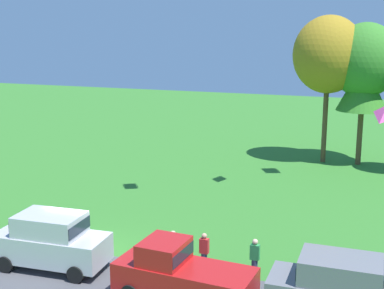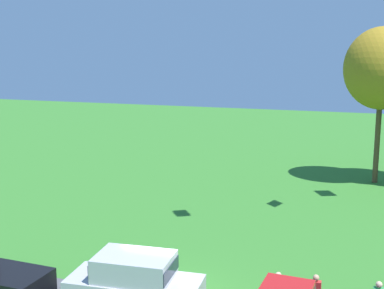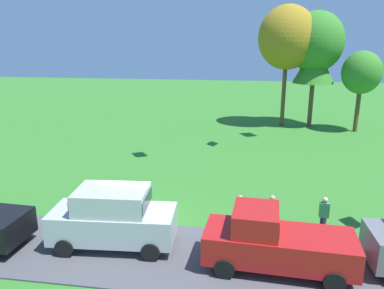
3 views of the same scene
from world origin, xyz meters
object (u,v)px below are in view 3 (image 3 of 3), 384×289
object	(u,v)px
car_suv_mid_row	(113,215)
person_on_lawn	(240,215)
tree_left_of_center	(314,63)
car_pickup_far_end	(273,240)
tree_lone_near	(287,38)
tree_center_back	(362,73)
tree_far_left	(316,42)
person_watching_sky	(271,215)
person_beside_suv	(324,217)

from	to	relation	value
car_suv_mid_row	person_on_lawn	distance (m)	4.95
tree_left_of_center	car_pickup_far_end	bearing A→B (deg)	-101.17
car_suv_mid_row	tree_left_of_center	xyz separation A→B (m)	(10.37, 22.43, 4.37)
car_suv_mid_row	tree_lone_near	bearing A→B (deg)	70.51
tree_center_back	tree_left_of_center	bearing A→B (deg)	158.29
car_pickup_far_end	tree_lone_near	bearing A→B (deg)	84.82
car_suv_mid_row	car_pickup_far_end	world-z (taller)	car_suv_mid_row
car_suv_mid_row	car_pickup_far_end	distance (m)	5.86
car_suv_mid_row	tree_far_left	bearing A→B (deg)	65.40
tree_lone_near	tree_far_left	xyz separation A→B (m)	(2.47, 0.32, -0.38)
person_watching_sky	tree_center_back	xyz separation A→B (m)	(8.07, 19.19, 4.10)
person_watching_sky	tree_left_of_center	bearing A→B (deg)	77.80
person_beside_suv	tree_center_back	xyz separation A→B (m)	(6.05, 19.06, 4.10)
person_watching_sky	tree_lone_near	size ratio (longest dim) A/B	0.16
person_beside_suv	tree_lone_near	world-z (taller)	tree_lone_near
person_on_lawn	person_beside_suv	size ratio (longest dim) A/B	1.00
tree_lone_near	tree_far_left	size ratio (longest dim) A/B	1.05
person_watching_sky	tree_center_back	distance (m)	21.22
car_pickup_far_end	tree_far_left	distance (m)	24.52
person_watching_sky	tree_far_left	xyz separation A→B (m)	(4.47, 20.87, 6.54)
person_on_lawn	tree_far_left	distance (m)	22.80
person_on_lawn	car_pickup_far_end	bearing A→B (deg)	-61.89
car_suv_mid_row	tree_left_of_center	size ratio (longest dim) A/B	0.63
car_suv_mid_row	person_beside_suv	size ratio (longest dim) A/B	2.76
car_suv_mid_row	tree_lone_near	size ratio (longest dim) A/B	0.45
car_suv_mid_row	car_pickup_far_end	xyz separation A→B (m)	(5.83, -0.58, -0.19)
person_watching_sky	person_beside_suv	size ratio (longest dim) A/B	1.00
person_on_lawn	tree_lone_near	xyz separation A→B (m)	(3.24, 20.76, 6.91)
person_on_lawn	tree_center_back	world-z (taller)	tree_center_back
tree_center_back	tree_far_left	bearing A→B (deg)	154.98
car_suv_mid_row	tree_center_back	distance (m)	25.49
person_watching_sky	tree_center_back	world-z (taller)	tree_center_back
car_pickup_far_end	tree_left_of_center	size ratio (longest dim) A/B	0.68
car_suv_mid_row	tree_lone_near	xyz separation A→B (m)	(7.91, 22.35, 6.50)
tree_far_left	tree_lone_near	bearing A→B (deg)	-172.58
tree_center_back	person_beside_suv	bearing A→B (deg)	-107.60
car_pickup_far_end	person_on_lawn	distance (m)	2.48
car_pickup_far_end	car_suv_mid_row	bearing A→B (deg)	174.29
car_pickup_far_end	tree_left_of_center	distance (m)	23.90
tree_lone_near	tree_left_of_center	size ratio (longest dim) A/B	1.41
tree_left_of_center	tree_center_back	xyz separation A→B (m)	(3.61, -1.44, -0.68)
car_suv_mid_row	person_beside_suv	distance (m)	8.18
car_suv_mid_row	person_beside_suv	xyz separation A→B (m)	(7.94, 1.93, -0.42)
tree_center_back	car_pickup_far_end	bearing A→B (deg)	-110.70
person_on_lawn	tree_far_left	xyz separation A→B (m)	(5.72, 21.08, 6.54)
person_beside_suv	tree_far_left	bearing A→B (deg)	83.28
tree_left_of_center	tree_far_left	bearing A→B (deg)	88.20
person_watching_sky	tree_center_back	size ratio (longest dim) A/B	0.25
tree_lone_near	tree_far_left	distance (m)	2.52
person_watching_sky	tree_far_left	size ratio (longest dim) A/B	0.17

